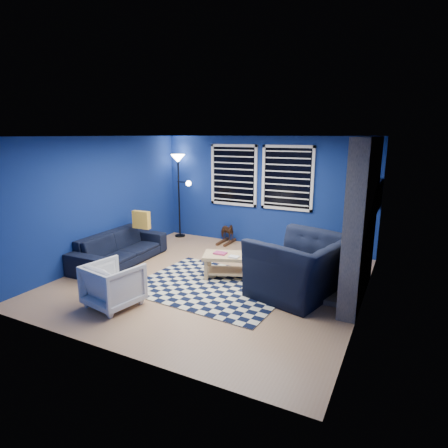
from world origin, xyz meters
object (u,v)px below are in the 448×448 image
at_px(sofa, 120,248).
at_px(armchair_big, 300,266).
at_px(floor_lamp, 179,170).
at_px(tv, 377,197).
at_px(rocking_horse, 226,232).
at_px(coffee_table, 229,261).
at_px(cabinet, 324,250).
at_px(armchair_bent, 114,285).

bearing_deg(sofa, armchair_big, -89.74).
height_order(sofa, floor_lamp, floor_lamp).
distance_m(tv, sofa, 5.08).
bearing_deg(armchair_big, rocking_horse, -116.90).
distance_m(rocking_horse, coffee_table, 2.20).
xyz_separation_m(rocking_horse, cabinet, (2.37, -0.28, -0.04)).
relative_size(coffee_table, cabinet, 1.84).
bearing_deg(armchair_big, cabinet, -165.33).
distance_m(armchair_big, armchair_bent, 2.91).
xyz_separation_m(armchair_big, rocking_horse, (-2.36, 2.10, -0.19)).
xyz_separation_m(sofa, armchair_big, (3.65, 0.13, 0.17)).
relative_size(armchair_bent, cabinet, 1.31).
xyz_separation_m(sofa, coffee_table, (2.30, 0.28, 0.01)).
relative_size(sofa, rocking_horse, 4.18).
height_order(armchair_bent, floor_lamp, floor_lamp).
bearing_deg(sofa, coffee_table, -84.87).
height_order(sofa, coffee_table, sofa).
bearing_deg(floor_lamp, tv, -3.08).
xyz_separation_m(sofa, armchair_bent, (1.26, -1.54, 0.03)).
distance_m(armchair_bent, floor_lamp, 4.21).
distance_m(cabinet, floor_lamp, 3.96).
xyz_separation_m(tv, floor_lamp, (-4.57, 0.25, 0.29)).
bearing_deg(coffee_table, floor_lamp, 139.78).
xyz_separation_m(coffee_table, floor_lamp, (-2.33, 1.97, 1.37)).
height_order(coffee_table, floor_lamp, floor_lamp).
relative_size(armchair_bent, coffee_table, 0.71).
bearing_deg(coffee_table, cabinet, 51.08).
relative_size(rocking_horse, floor_lamp, 0.25).
height_order(tv, armchair_big, tv).
bearing_deg(rocking_horse, armchair_bent, -157.39).
bearing_deg(floor_lamp, coffee_table, -40.22).
height_order(armchair_big, armchair_bent, armchair_big).
bearing_deg(sofa, floor_lamp, -1.03).
bearing_deg(rocking_horse, tv, -71.04).
relative_size(sofa, floor_lamp, 1.03).
height_order(armchair_big, coffee_table, armchair_big).
distance_m(armchair_bent, coffee_table, 2.09).
bearing_deg(sofa, rocking_horse, -31.63).
xyz_separation_m(tv, cabinet, (-0.90, -0.05, -1.16)).
distance_m(coffee_table, cabinet, 2.15).
xyz_separation_m(tv, armchair_bent, (-3.29, -3.53, -1.06)).
bearing_deg(sofa, tv, -68.00).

